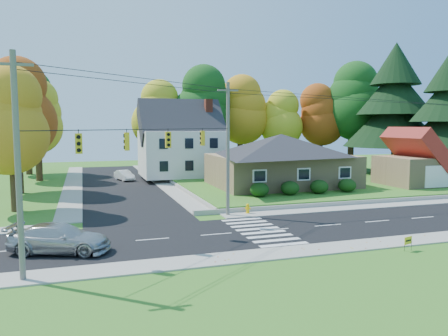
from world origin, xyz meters
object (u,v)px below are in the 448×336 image
object	(u,v)px
silver_sedan	(60,238)
white_car	(124,175)
ranch_house	(281,159)
fire_hydrant	(248,209)

from	to	relation	value
silver_sedan	white_car	world-z (taller)	silver_sedan
ranch_house	silver_sedan	distance (m)	27.36
white_car	fire_hydrant	distance (m)	24.81
ranch_house	white_car	bearing A→B (deg)	139.11
white_car	fire_hydrant	xyz separation A→B (m)	(7.18, -23.75, -0.25)
white_car	fire_hydrant	bearing A→B (deg)	-89.87
ranch_house	fire_hydrant	xyz separation A→B (m)	(-7.86, -10.73, -2.87)
white_car	fire_hydrant	size ratio (longest dim) A/B	4.57
ranch_house	fire_hydrant	world-z (taller)	ranch_house
silver_sedan	white_car	size ratio (longest dim) A/B	1.42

